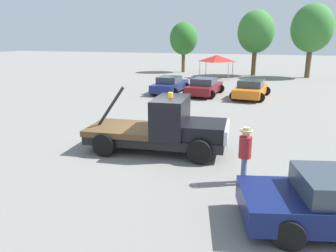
{
  "coord_description": "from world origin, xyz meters",
  "views": [
    {
      "loc": [
        4.45,
        -11.45,
        4.33
      ],
      "look_at": [
        0.5,
        0.0,
        1.05
      ],
      "focal_mm": 35.0,
      "sensor_mm": 36.0,
      "label": 1
    }
  ],
  "objects": [
    {
      "name": "canopy_tent_red",
      "position": [
        -2.35,
        24.61,
        2.15
      ],
      "size": [
        3.14,
        3.14,
        2.5
      ],
      "color": "#9E9EA3",
      "rests_on": "ground"
    },
    {
      "name": "parked_car_orange",
      "position": [
        2.41,
        13.24,
        0.65
      ],
      "size": [
        2.71,
        4.73,
        1.34
      ],
      "rotation": [
        0.0,
        0.0,
        1.49
      ],
      "color": "orange",
      "rests_on": "ground"
    },
    {
      "name": "tow_truck",
      "position": [
        0.33,
        0.04,
        0.92
      ],
      "size": [
        5.66,
        2.73,
        2.51
      ],
      "rotation": [
        0.0,
        0.0,
        0.11
      ],
      "color": "black",
      "rests_on": "ground"
    },
    {
      "name": "tree_left",
      "position": [
        1.27,
        28.57,
        4.95
      ],
      "size": [
        4.14,
        4.14,
        7.38
      ],
      "color": "brown",
      "rests_on": "ground"
    },
    {
      "name": "parked_car_maroon",
      "position": [
        -1.11,
        13.29,
        0.65
      ],
      "size": [
        2.62,
        4.51,
        1.34
      ],
      "rotation": [
        0.0,
        0.0,
        1.52
      ],
      "color": "maroon",
      "rests_on": "ground"
    },
    {
      "name": "tree_right",
      "position": [
        7.14,
        28.34,
        5.29
      ],
      "size": [
        4.42,
        4.42,
        7.89
      ],
      "color": "brown",
      "rests_on": "ground"
    },
    {
      "name": "person_near_truck",
      "position": [
        3.61,
        -1.92,
        1.05
      ],
      "size": [
        0.39,
        0.39,
        1.77
      ],
      "rotation": [
        0.0,
        0.0,
        0.01
      ],
      "color": "#475B84",
      "rests_on": "ground"
    },
    {
      "name": "tree_center",
      "position": [
        -7.69,
        29.78,
        4.19
      ],
      "size": [
        3.5,
        3.5,
        6.25
      ],
      "color": "brown",
      "rests_on": "ground"
    },
    {
      "name": "ground_plane",
      "position": [
        0.0,
        0.0,
        0.0
      ],
      "size": [
        160.0,
        160.0,
        0.0
      ],
      "primitive_type": "plane",
      "color": "gray"
    },
    {
      "name": "parked_car_navy",
      "position": [
        -3.99,
        13.49,
        0.65
      ],
      "size": [
        2.4,
        4.68,
        1.34
      ],
      "rotation": [
        0.0,
        0.0,
        1.56
      ],
      "color": "navy",
      "rests_on": "ground"
    }
  ]
}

